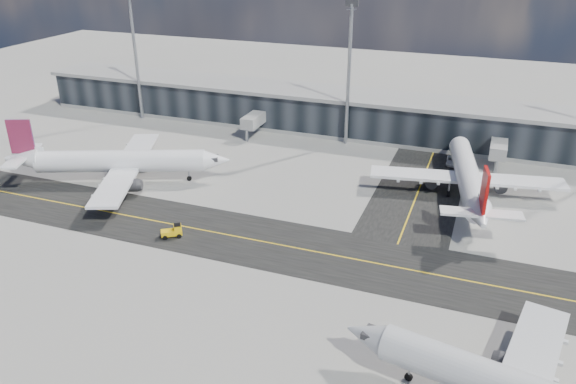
# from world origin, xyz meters

# --- Properties ---
(ground) EXTENTS (300.00, 300.00, 0.00)m
(ground) POSITION_xyz_m (0.00, 0.00, 0.00)
(ground) COLOR gray
(ground) RESTS_ON ground
(taxiway_lanes) EXTENTS (180.00, 63.00, 0.03)m
(taxiway_lanes) POSITION_xyz_m (3.91, 10.74, 0.01)
(taxiway_lanes) COLOR black
(taxiway_lanes) RESTS_ON ground
(terminal_concourse) EXTENTS (152.00, 19.80, 8.80)m
(terminal_concourse) POSITION_xyz_m (0.04, 54.93, 4.09)
(terminal_concourse) COLOR black
(terminal_concourse) RESTS_ON ground
(floodlight_masts) EXTENTS (102.50, 0.70, 28.90)m
(floodlight_masts) POSITION_xyz_m (0.00, 48.00, 15.61)
(floodlight_masts) COLOR gray
(floodlight_masts) RESTS_ON ground
(airliner_af) EXTENTS (37.55, 32.49, 11.57)m
(airliner_af) POSITION_xyz_m (-32.40, 14.79, 3.82)
(airliner_af) COLOR white
(airliner_af) RESTS_ON ground
(airliner_redtail) EXTENTS (32.15, 37.50, 11.14)m
(airliner_redtail) POSITION_xyz_m (25.67, 29.75, 3.68)
(airliner_redtail) COLOR white
(airliner_redtail) RESTS_ON ground
(baggage_tug) EXTENTS (3.28, 2.86, 1.88)m
(baggage_tug) POSITION_xyz_m (-13.01, 0.76, 0.94)
(baggage_tug) COLOR yellow
(baggage_tug) RESTS_ON ground
(service_van) EXTENTS (2.40, 4.83, 1.31)m
(service_van) POSITION_xyz_m (22.14, 44.00, 0.66)
(service_van) COLOR white
(service_van) RESTS_ON ground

